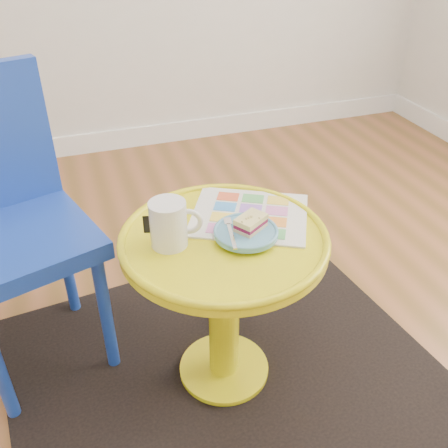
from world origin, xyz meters
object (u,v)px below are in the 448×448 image
object	(u,v)px
mug	(169,223)
side_table	(224,280)
newspaper	(250,215)
chair	(5,213)
plate	(246,233)

from	to	relation	value
mug	side_table	bearing A→B (deg)	11.26
side_table	newspaper	bearing A→B (deg)	35.84
newspaper	mug	bearing A→B (deg)	-137.85
chair	plate	world-z (taller)	chair
chair	mug	xyz separation A→B (m)	(0.41, -0.31, 0.07)
side_table	chair	size ratio (longest dim) A/B	0.61
side_table	chair	world-z (taller)	chair
chair	mug	distance (m)	0.52
chair	plate	xyz separation A→B (m)	(0.61, -0.35, 0.02)
chair	mug	world-z (taller)	chair
newspaper	side_table	bearing A→B (deg)	-115.94
chair	mug	bearing A→B (deg)	-54.11
side_table	mug	size ratio (longest dim) A/B	4.17
newspaper	plate	xyz separation A→B (m)	(-0.05, -0.10, 0.01)
chair	newspaper	bearing A→B (deg)	-38.04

